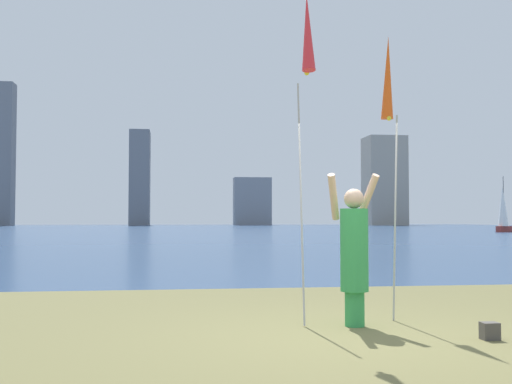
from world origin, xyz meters
TOP-DOWN VIEW (x-y plane):
  - ground at (0.00, 50.95)m, footprint 120.00×138.00m
  - person at (0.14, 0.64)m, footprint 0.68×0.50m
  - kite_flag_left at (-0.46, 0.48)m, footprint 0.16×0.74m
  - kite_flag_right at (0.75, 1.08)m, footprint 0.16×0.45m
  - bag at (1.34, -0.37)m, footprint 0.18×0.14m
  - sailboat_1 at (28.87, 48.45)m, footprint 1.91×1.40m
  - skyline_tower_0 at (-32.62, 108.53)m, footprint 4.38×3.39m
  - skyline_tower_1 at (-8.30, 110.34)m, footprint 3.66×6.03m
  - skyline_tower_2 at (12.82, 110.59)m, footprint 7.10×3.10m
  - skyline_tower_3 at (37.20, 105.48)m, footprint 7.15×6.27m

SIDE VIEW (x-z plane):
  - ground at x=0.00m, z-range -0.12..0.00m
  - bag at x=1.34m, z-range 0.00..0.19m
  - person at x=0.14m, z-range -0.02..1.84m
  - sailboat_1 at x=28.87m, z-range -0.51..4.79m
  - kite_flag_right at x=0.75m, z-range 1.20..4.90m
  - kite_flag_left at x=-0.46m, z-range 1.38..5.39m
  - skyline_tower_2 at x=12.82m, z-range 0.00..9.04m
  - skyline_tower_3 at x=37.20m, z-range 0.00..16.60m
  - skyline_tower_1 at x=-8.30m, z-range 0.00..17.54m
  - skyline_tower_0 at x=-32.62m, z-range 0.00..25.52m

